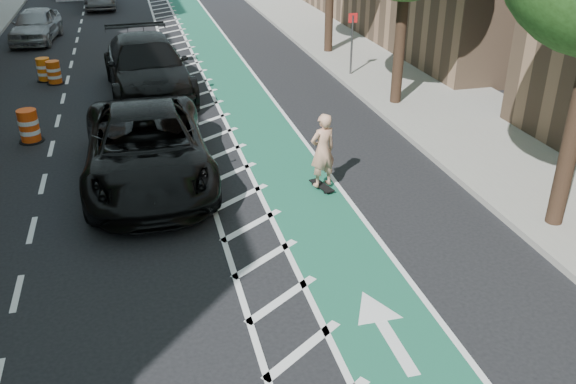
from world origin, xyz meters
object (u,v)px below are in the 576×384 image
object	(u,v)px
suv_near	(147,148)
barrel_a	(29,127)
skateboarder	(323,150)
suv_far	(147,67)

from	to	relation	value
suv_near	barrel_a	distance (m)	4.87
suv_near	skateboarder	bearing A→B (deg)	-21.03
skateboarder	barrel_a	size ratio (longest dim) A/B	1.91
suv_far	barrel_a	size ratio (longest dim) A/B	6.99
skateboarder	suv_far	size ratio (longest dim) A/B	0.27
suv_near	barrel_a	bearing A→B (deg)	132.07
skateboarder	suv_far	distance (m)	9.82
barrel_a	suv_near	bearing A→B (deg)	-47.86
skateboarder	suv_far	bearing A→B (deg)	-83.64
suv_near	suv_far	distance (m)	7.52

